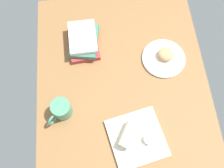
# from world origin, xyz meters

# --- Properties ---
(dining_table) EXTENTS (1.10, 0.90, 0.04)m
(dining_table) POSITION_xyz_m (0.00, 0.00, 0.02)
(dining_table) COLOR olive
(dining_table) RESTS_ON ground
(round_plate) EXTENTS (0.23, 0.23, 0.01)m
(round_plate) POSITION_xyz_m (0.09, -0.24, 0.05)
(round_plate) COLOR white
(round_plate) RESTS_ON dining_table
(scone_pastry) EXTENTS (0.10, 0.11, 0.04)m
(scone_pastry) POSITION_xyz_m (0.10, -0.25, 0.08)
(scone_pastry) COLOR tan
(scone_pastry) RESTS_ON round_plate
(square_plate) EXTENTS (0.30, 0.30, 0.02)m
(square_plate) POSITION_xyz_m (-0.33, -0.03, 0.05)
(square_plate) COLOR silver
(square_plate) RESTS_ON dining_table
(sauce_cup) EXTENTS (0.05, 0.05, 0.03)m
(sauce_cup) POSITION_xyz_m (-0.34, -0.09, 0.07)
(sauce_cup) COLOR silver
(sauce_cup) RESTS_ON square_plate
(breakfast_wrap) EXTENTS (0.13, 0.11, 0.06)m
(breakfast_wrap) POSITION_xyz_m (-0.32, 0.01, 0.09)
(breakfast_wrap) COLOR beige
(breakfast_wrap) RESTS_ON square_plate
(book_stack) EXTENTS (0.24, 0.18, 0.08)m
(book_stack) POSITION_xyz_m (0.22, 0.19, 0.08)
(book_stack) COLOR #A53338
(book_stack) RESTS_ON dining_table
(coffee_mug) EXTENTS (0.12, 0.12, 0.09)m
(coffee_mug) POSITION_xyz_m (-0.16, 0.32, 0.09)
(coffee_mug) COLOR #4C8C6B
(coffee_mug) RESTS_ON dining_table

